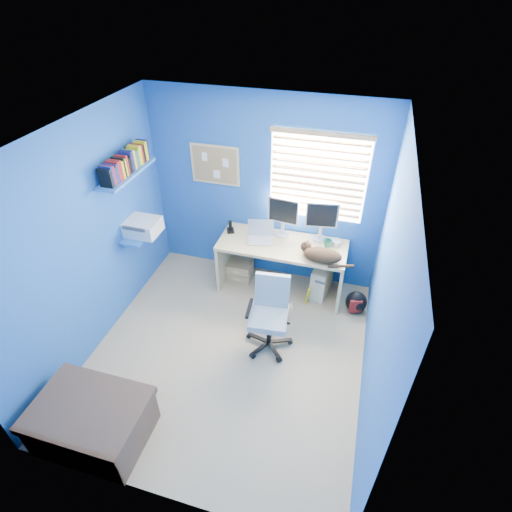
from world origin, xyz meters
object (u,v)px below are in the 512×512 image
(tower_pc, at_px, (322,279))
(laptop, at_px, (260,233))
(cat, at_px, (323,255))
(office_chair, at_px, (270,322))
(desk, at_px, (281,267))

(tower_pc, bearing_deg, laptop, -165.92)
(laptop, bearing_deg, tower_pc, -8.27)
(cat, xyz_separation_m, office_chair, (-0.44, -0.77, -0.49))
(cat, bearing_deg, office_chair, -95.64)
(tower_pc, bearing_deg, office_chair, -104.05)
(tower_pc, relative_size, office_chair, 0.51)
(office_chair, bearing_deg, desk, 95.23)
(tower_pc, height_order, office_chair, office_chair)
(laptop, relative_size, office_chair, 0.37)
(cat, height_order, office_chair, cat)
(office_chair, bearing_deg, laptop, 111.25)
(tower_pc, xyz_separation_m, office_chair, (-0.45, -1.04, 0.11))
(desk, xyz_separation_m, tower_pc, (0.54, 0.07, -0.14))
(desk, height_order, cat, cat)
(tower_pc, bearing_deg, desk, -163.80)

